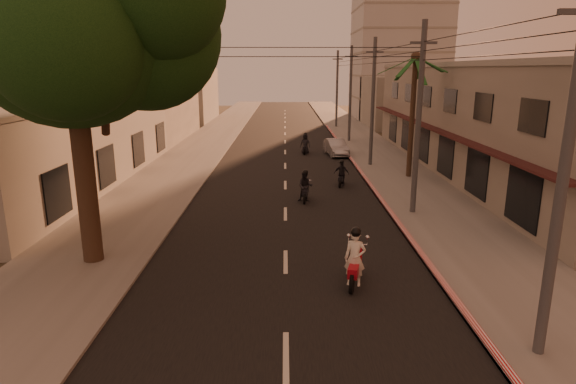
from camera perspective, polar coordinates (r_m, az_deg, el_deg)
name	(u,v)px	position (r m, az deg, el deg)	size (l,w,h in m)	color
ground	(286,286)	(15.98, -0.28, -11.05)	(160.00, 160.00, 0.00)	#383023
road	(285,166)	(35.10, -0.34, 3.11)	(10.00, 140.00, 0.02)	black
sidewalk_right	(388,165)	(35.89, 11.74, 3.14)	(5.00, 140.00, 0.12)	slate
sidewalk_left	(182,165)	(35.88, -12.42, 3.10)	(5.00, 140.00, 0.12)	slate
curb_stripe	(366,180)	(30.63, 9.26, 1.42)	(0.20, 60.00, 0.20)	red
shophouse_row	(493,118)	(35.46, 23.08, 8.04)	(8.80, 34.20, 7.30)	gray
left_building	(50,143)	(31.96, -26.39, 5.21)	(8.20, 24.20, 5.20)	gray
distant_tower	(400,16)	(72.58, 13.16, 19.65)	(12.10, 12.10, 28.00)	#B7B5B2
broadleaf_tree	(82,18)	(17.91, -23.23, 18.45)	(9.60, 8.70, 12.10)	black
palm_tree	(415,64)	(31.47, 14.87, 14.43)	(5.00, 5.00, 8.20)	black
utility_poles	(374,74)	(34.99, 10.15, 13.62)	(1.20, 48.26, 9.00)	#38383A
filler_right	(400,102)	(61.18, 13.09, 10.38)	(8.00, 14.00, 6.00)	gray
filler_left_near	(145,117)	(50.62, -16.59, 8.49)	(8.00, 14.00, 4.40)	gray
filler_left_far	(182,95)	(67.97, -12.48, 11.20)	(8.00, 14.00, 7.00)	gray
scooter_red	(355,260)	(15.84, 7.95, -7.93)	(1.00, 1.98, 2.00)	black
scooter_mid_a	(305,187)	(25.53, 2.07, 0.60)	(0.94, 1.77, 1.74)	black
scooter_mid_b	(341,174)	(29.06, 6.35, 2.12)	(1.09, 1.63, 1.63)	black
scooter_far_a	(305,144)	(40.08, 2.06, 5.67)	(0.96, 1.82, 1.80)	black
parked_car	(336,147)	(39.61, 5.72, 5.29)	(1.88, 4.15, 1.32)	#9D9FA5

